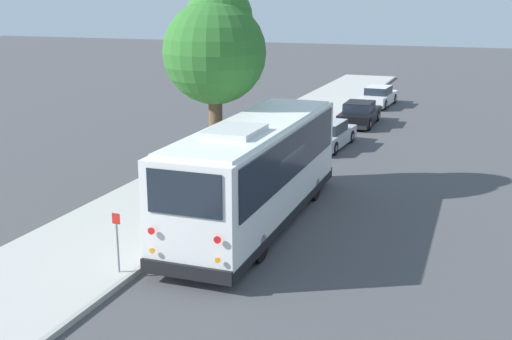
% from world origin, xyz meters
% --- Properties ---
extents(ground_plane, '(160.00, 160.00, 0.00)m').
position_xyz_m(ground_plane, '(0.00, 0.00, 0.00)').
color(ground_plane, '#474749').
extents(sidewalk_slab, '(80.00, 4.34, 0.15)m').
position_xyz_m(sidewalk_slab, '(0.00, 3.96, 0.07)').
color(sidewalk_slab, '#B2AFA8').
rests_on(sidewalk_slab, ground).
extents(curb_strip, '(80.00, 0.14, 0.15)m').
position_xyz_m(curb_strip, '(0.00, 1.72, 0.07)').
color(curb_strip, '#9D9A94').
rests_on(curb_strip, ground).
extents(shuttle_bus, '(10.48, 2.79, 3.44)m').
position_xyz_m(shuttle_bus, '(0.22, 0.16, 1.85)').
color(shuttle_bus, white).
rests_on(shuttle_bus, ground).
extents(parked_sedan_silver, '(4.56, 1.92, 1.28)m').
position_xyz_m(parked_sedan_silver, '(11.45, 0.67, 0.59)').
color(parked_sedan_silver, '#A8AAAF').
rests_on(parked_sedan_silver, ground).
extents(parked_sedan_black, '(4.47, 1.83, 1.31)m').
position_xyz_m(parked_sedan_black, '(17.55, 0.38, 0.61)').
color(parked_sedan_black, black).
rests_on(parked_sedan_black, ground).
extents(parked_sedan_white, '(4.65, 1.92, 1.31)m').
position_xyz_m(parked_sedan_white, '(24.46, 0.50, 0.61)').
color(parked_sedan_white, silver).
rests_on(parked_sedan_white, ground).
extents(street_tree, '(3.62, 3.62, 7.34)m').
position_xyz_m(street_tree, '(2.81, 2.64, 5.34)').
color(street_tree, brown).
rests_on(street_tree, sidewalk_slab).
extents(sign_post_near, '(0.06, 0.22, 1.60)m').
position_xyz_m(sign_post_near, '(-4.89, 2.05, 0.97)').
color(sign_post_near, gray).
rests_on(sign_post_near, sidewalk_slab).
extents(sign_post_far, '(0.06, 0.06, 1.24)m').
position_xyz_m(sign_post_far, '(-3.38, 2.05, 0.77)').
color(sign_post_far, gray).
rests_on(sign_post_far, sidewalk_slab).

